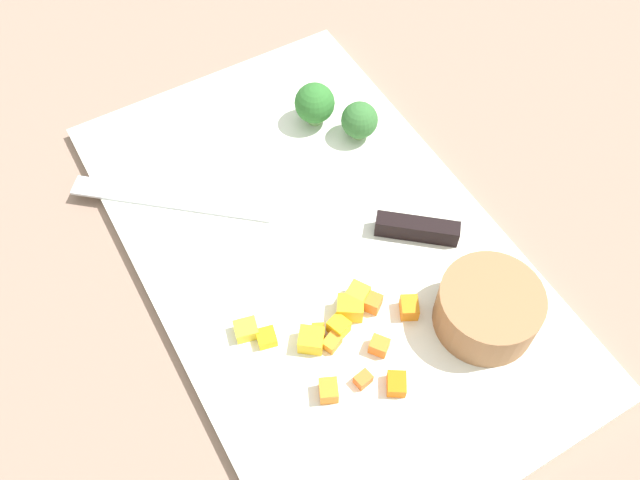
# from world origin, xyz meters

# --- Properties ---
(ground_plane) EXTENTS (4.00, 4.00, 0.00)m
(ground_plane) POSITION_xyz_m (0.00, 0.00, 0.00)
(ground_plane) COLOR #886C5D
(cutting_board) EXTENTS (0.51, 0.31, 0.01)m
(cutting_board) POSITION_xyz_m (0.00, 0.00, 0.01)
(cutting_board) COLOR white
(cutting_board) RESTS_ON ground_plane
(prep_bowl) EXTENTS (0.09, 0.09, 0.04)m
(prep_bowl) POSITION_xyz_m (-0.14, -0.08, 0.03)
(prep_bowl) COLOR #93643F
(prep_bowl) RESTS_ON cutting_board
(chef_knife) EXTENTS (0.25, 0.30, 0.02)m
(chef_knife) POSITION_xyz_m (0.02, -0.02, 0.02)
(chef_knife) COLOR silver
(chef_knife) RESTS_ON cutting_board
(carrot_dice_0) EXTENTS (0.01, 0.01, 0.01)m
(carrot_dice_0) POSITION_xyz_m (-0.13, 0.04, 0.02)
(carrot_dice_0) COLOR orange
(carrot_dice_0) RESTS_ON cutting_board
(carrot_dice_1) EXTENTS (0.01, 0.02, 0.01)m
(carrot_dice_1) POSITION_xyz_m (-0.08, 0.05, 0.02)
(carrot_dice_1) COLOR orange
(carrot_dice_1) RESTS_ON cutting_board
(carrot_dice_2) EXTENTS (0.02, 0.02, 0.01)m
(carrot_dice_2) POSITION_xyz_m (-0.08, -0.01, 0.02)
(carrot_dice_2) COLOR orange
(carrot_dice_2) RESTS_ON cutting_board
(carrot_dice_3) EXTENTS (0.02, 0.02, 0.01)m
(carrot_dice_3) POSITION_xyz_m (-0.11, 0.01, 0.02)
(carrot_dice_3) COLOR orange
(carrot_dice_3) RESTS_ON cutting_board
(carrot_dice_4) EXTENTS (0.01, 0.01, 0.01)m
(carrot_dice_4) POSITION_xyz_m (-0.07, 0.04, 0.02)
(carrot_dice_4) COLOR orange
(carrot_dice_4) RESTS_ON cutting_board
(carrot_dice_5) EXTENTS (0.02, 0.02, 0.01)m
(carrot_dice_5) POSITION_xyz_m (-0.09, 0.04, 0.02)
(carrot_dice_5) COLOR orange
(carrot_dice_5) RESTS_ON cutting_board
(carrot_dice_6) EXTENTS (0.02, 0.02, 0.02)m
(carrot_dice_6) POSITION_xyz_m (-0.10, -0.03, 0.02)
(carrot_dice_6) COLOR orange
(carrot_dice_6) RESTS_ON cutting_board
(carrot_dice_7) EXTENTS (0.02, 0.02, 0.02)m
(carrot_dice_7) POSITION_xyz_m (-0.13, 0.06, 0.02)
(carrot_dice_7) COLOR orange
(carrot_dice_7) RESTS_ON cutting_board
(carrot_dice_8) EXTENTS (0.02, 0.02, 0.01)m
(carrot_dice_8) POSITION_xyz_m (-0.15, 0.01, 0.02)
(carrot_dice_8) COLOR orange
(carrot_dice_8) RESTS_ON cutting_board
(pepper_dice_0) EXTENTS (0.02, 0.02, 0.01)m
(pepper_dice_0) POSITION_xyz_m (-0.05, 0.10, 0.02)
(pepper_dice_0) COLOR yellow
(pepper_dice_0) RESTS_ON cutting_board
(pepper_dice_1) EXTENTS (0.03, 0.03, 0.02)m
(pepper_dice_1) POSITION_xyz_m (-0.07, 0.01, 0.02)
(pepper_dice_1) COLOR yellow
(pepper_dice_1) RESTS_ON cutting_board
(pepper_dice_2) EXTENTS (0.02, 0.02, 0.02)m
(pepper_dice_2) POSITION_xyz_m (-0.08, 0.03, 0.02)
(pepper_dice_2) COLOR yellow
(pepper_dice_2) RESTS_ON cutting_board
(pepper_dice_3) EXTENTS (0.02, 0.02, 0.02)m
(pepper_dice_3) POSITION_xyz_m (-0.07, -0.00, 0.02)
(pepper_dice_3) COLOR yellow
(pepper_dice_3) RESTS_ON cutting_board
(pepper_dice_4) EXTENTS (0.03, 0.03, 0.02)m
(pepper_dice_4) POSITION_xyz_m (-0.08, 0.06, 0.02)
(pepper_dice_4) COLOR yellow
(pepper_dice_4) RESTS_ON cutting_board
(pepper_dice_5) EXTENTS (0.02, 0.02, 0.01)m
(pepper_dice_5) POSITION_xyz_m (-0.06, 0.09, 0.02)
(pepper_dice_5) COLOR yellow
(pepper_dice_5) RESTS_ON cutting_board
(broccoli_floret_0) EXTENTS (0.04, 0.04, 0.04)m
(broccoli_floret_0) POSITION_xyz_m (0.10, -0.10, 0.03)
(broccoli_floret_0) COLOR #87B36B
(broccoli_floret_0) RESTS_ON cutting_board
(broccoli_floret_1) EXTENTS (0.04, 0.04, 0.05)m
(broccoli_floret_1) POSITION_xyz_m (0.14, -0.07, 0.04)
(broccoli_floret_1) COLOR #80B267
(broccoli_floret_1) RESTS_ON cutting_board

